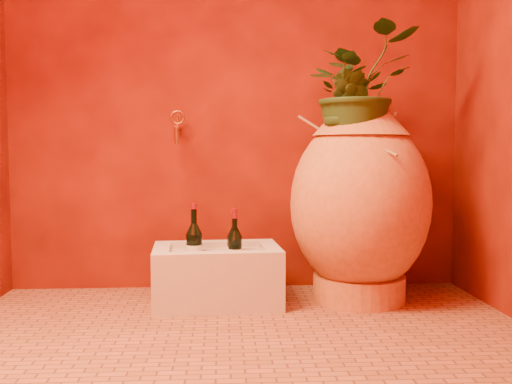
{
  "coord_description": "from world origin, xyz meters",
  "views": [
    {
      "loc": [
        -0.07,
        -2.2,
        0.76
      ],
      "look_at": [
        0.07,
        0.35,
        0.58
      ],
      "focal_mm": 40.0,
      "sensor_mm": 36.0,
      "label": 1
    }
  ],
  "objects": [
    {
      "name": "floor",
      "position": [
        0.0,
        0.0,
        0.0
      ],
      "size": [
        2.5,
        2.5,
        0.0
      ],
      "primitive_type": "plane",
      "color": "#9B5132",
      "rests_on": "ground"
    },
    {
      "name": "wall_back",
      "position": [
        0.0,
        1.0,
        1.25
      ],
      "size": [
        2.5,
        0.02,
        2.5
      ],
      "primitive_type": "cube",
      "color": "#4E0D04",
      "rests_on": "ground"
    },
    {
      "name": "amphora",
      "position": [
        0.62,
        0.65,
        0.51
      ],
      "size": [
        0.83,
        0.83,
        1.02
      ],
      "rotation": [
        0.0,
        0.0,
        -0.18
      ],
      "color": "#CE783A",
      "rests_on": "floor"
    },
    {
      "name": "stone_basin",
      "position": [
        -0.11,
        0.63,
        0.14
      ],
      "size": [
        0.65,
        0.47,
        0.29
      ],
      "rotation": [
        0.0,
        0.0,
        0.07
      ],
      "color": "beige",
      "rests_on": "floor"
    },
    {
      "name": "wine_bottle_a",
      "position": [
        -0.02,
        0.62,
        0.27
      ],
      "size": [
        0.07,
        0.07,
        0.29
      ],
      "color": "black",
      "rests_on": "stone_basin"
    },
    {
      "name": "wine_bottle_b",
      "position": [
        -0.02,
        0.64,
        0.28
      ],
      "size": [
        0.08,
        0.08,
        0.32
      ],
      "color": "black",
      "rests_on": "stone_basin"
    },
    {
      "name": "wine_bottle_c",
      "position": [
        -0.22,
        0.63,
        0.28
      ],
      "size": [
        0.08,
        0.08,
        0.35
      ],
      "color": "black",
      "rests_on": "stone_basin"
    },
    {
      "name": "wall_tap",
      "position": [
        -0.32,
        0.91,
        0.91
      ],
      "size": [
        0.08,
        0.17,
        0.19
      ],
      "color": "#965C22",
      "rests_on": "wall_back"
    },
    {
      "name": "plant_main",
      "position": [
        0.6,
        0.63,
        1.07
      ],
      "size": [
        0.7,
        0.67,
        0.61
      ],
      "primitive_type": "imported",
      "rotation": [
        0.0,
        0.0,
        0.45
      ],
      "color": "#1F3F16",
      "rests_on": "amphora"
    },
    {
      "name": "plant_side",
      "position": [
        0.53,
        0.56,
        0.96
      ],
      "size": [
        0.28,
        0.27,
        0.4
      ],
      "primitive_type": "imported",
      "rotation": [
        0.0,
        0.0,
        -0.54
      ],
      "color": "#1F3F16",
      "rests_on": "amphora"
    }
  ]
}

